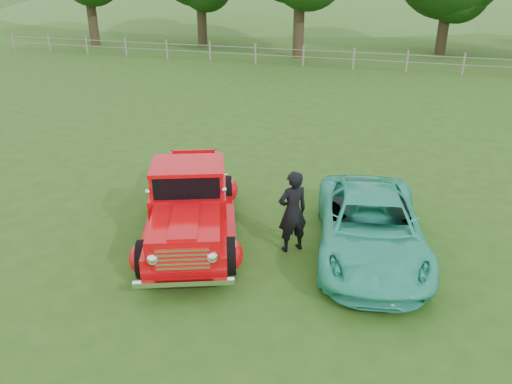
# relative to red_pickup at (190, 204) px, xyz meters

# --- Properties ---
(ground) EXTENTS (140.00, 140.00, 0.00)m
(ground) POSITION_rel_red_pickup_xyz_m (1.04, -0.95, -0.80)
(ground) COLOR #264B14
(ground) RESTS_ON ground
(distant_hills) EXTENTS (116.00, 60.00, 18.00)m
(distant_hills) POSITION_rel_red_pickup_xyz_m (-3.05, 58.51, -5.34)
(distant_hills) COLOR #2F6023
(distant_hills) RESTS_ON ground
(fence_line) EXTENTS (48.00, 0.12, 1.20)m
(fence_line) POSITION_rel_red_pickup_xyz_m (1.04, 21.05, -0.19)
(fence_line) COLOR slate
(fence_line) RESTS_ON ground
(red_pickup) EXTENTS (3.46, 5.28, 1.78)m
(red_pickup) POSITION_rel_red_pickup_xyz_m (0.00, 0.00, 0.00)
(red_pickup) COLOR black
(red_pickup) RESTS_ON ground
(teal_sedan) EXTENTS (2.90, 4.90, 1.28)m
(teal_sedan) POSITION_rel_red_pickup_xyz_m (3.87, 0.43, -0.16)
(teal_sedan) COLOR #2BAF8D
(teal_sedan) RESTS_ON ground
(man) EXTENTS (0.78, 0.75, 1.81)m
(man) POSITION_rel_red_pickup_xyz_m (2.28, 0.11, 0.11)
(man) COLOR black
(man) RESTS_ON ground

